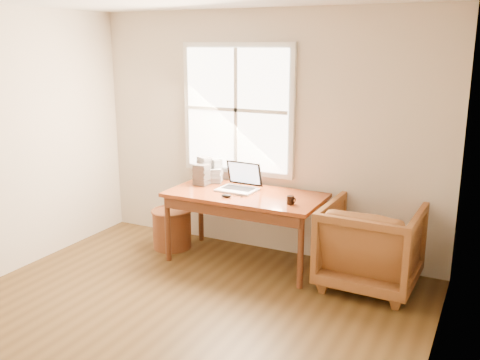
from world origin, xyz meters
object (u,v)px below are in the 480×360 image
object	(u,v)px
desk	(245,195)
armchair	(371,246)
laptop	(237,177)
cd_stack_a	(215,170)
wicker_stool	(172,229)
coffee_mug	(290,200)

from	to	relation	value
desk	armchair	world-z (taller)	armchair
armchair	laptop	world-z (taller)	laptop
laptop	cd_stack_a	xyz separation A→B (m)	(-0.40, 0.25, -0.02)
wicker_stool	coffee_mug	bearing A→B (deg)	-5.72
wicker_stool	laptop	xyz separation A→B (m)	(0.80, 0.04, 0.69)
armchair	laptop	bearing A→B (deg)	0.08
armchair	coffee_mug	distance (m)	0.86
armchair	coffee_mug	xyz separation A→B (m)	(-0.76, -0.15, 0.39)
coffee_mug	cd_stack_a	world-z (taller)	cd_stack_a
laptop	cd_stack_a	bearing A→B (deg)	150.66
armchair	cd_stack_a	size ratio (longest dim) A/B	3.42
armchair	laptop	distance (m)	1.51
armchair	laptop	size ratio (longest dim) A/B	2.11
laptop	coffee_mug	xyz separation A→B (m)	(0.67, -0.19, -0.11)
desk	wicker_stool	world-z (taller)	desk
armchair	coffee_mug	bearing A→B (deg)	12.73
desk	armchair	distance (m)	1.35
desk	armchair	xyz separation A→B (m)	(1.31, 0.00, -0.32)
wicker_stool	laptop	size ratio (longest dim) A/B	1.02
laptop	coffee_mug	size ratio (longest dim) A/B	5.24
laptop	coffee_mug	distance (m)	0.70
wicker_stool	laptop	distance (m)	1.06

